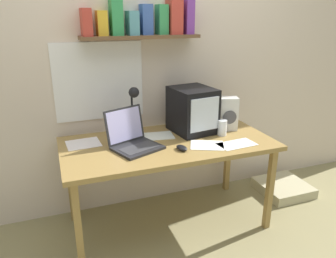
{
  "coord_description": "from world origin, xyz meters",
  "views": [
    {
      "loc": [
        -0.78,
        -2.13,
        1.62
      ],
      "look_at": [
        0.0,
        0.0,
        0.81
      ],
      "focal_mm": 35.0,
      "sensor_mm": 36.0,
      "label": 1
    }
  ],
  "objects": [
    {
      "name": "crt_monitor",
      "position": [
        0.26,
        0.15,
        0.89
      ],
      "size": [
        0.34,
        0.38,
        0.35
      ],
      "rotation": [
        0.0,
        0.0,
        0.14
      ],
      "color": "black",
      "rests_on": "corner_desk"
    },
    {
      "name": "juice_glass",
      "position": [
        0.45,
        -0.01,
        0.77
      ],
      "size": [
        0.07,
        0.07,
        0.12
      ],
      "color": "white",
      "rests_on": "corner_desk"
    },
    {
      "name": "floor_cushion",
      "position": [
        1.2,
        0.08,
        0.05
      ],
      "size": [
        0.44,
        0.44,
        0.09
      ],
      "color": "#C1B891",
      "rests_on": "ground_plane"
    },
    {
      "name": "ground_plane",
      "position": [
        0.0,
        0.0,
        0.0
      ],
      "size": [
        12.0,
        12.0,
        0.0
      ],
      "primitive_type": "plane",
      "color": "#92895D"
    },
    {
      "name": "printed_handout",
      "position": [
        0.45,
        -0.23,
        0.72
      ],
      "size": [
        0.29,
        0.18,
        0.0
      ],
      "rotation": [
        0.0,
        0.0,
        0.08
      ],
      "color": "white",
      "rests_on": "corner_desk"
    },
    {
      "name": "open_notebook",
      "position": [
        -0.6,
        0.17,
        0.72
      ],
      "size": [
        0.25,
        0.22,
        0.0
      ],
      "rotation": [
        0.0,
        0.0,
        0.06
      ],
      "color": "white",
      "rests_on": "corner_desk"
    },
    {
      "name": "loose_paper_near_monitor",
      "position": [
        0.24,
        -0.17,
        0.72
      ],
      "size": [
        0.29,
        0.27,
        0.0
      ],
      "rotation": [
        0.0,
        0.0,
        -0.43
      ],
      "color": "white",
      "rests_on": "corner_desk"
    },
    {
      "name": "space_heater",
      "position": [
        0.55,
        0.09,
        0.85
      ],
      "size": [
        0.17,
        0.14,
        0.27
      ],
      "rotation": [
        0.0,
        0.0,
        -0.26
      ],
      "color": "silver",
      "rests_on": "corner_desk"
    },
    {
      "name": "computer_mouse",
      "position": [
        0.04,
        -0.18,
        0.73
      ],
      "size": [
        0.08,
        0.11,
        0.03
      ],
      "rotation": [
        0.0,
        0.0,
        0.2
      ],
      "color": "black",
      "rests_on": "corner_desk"
    },
    {
      "name": "corner_desk",
      "position": [
        0.0,
        0.0,
        0.65
      ],
      "size": [
        1.56,
        0.77,
        0.71
      ],
      "color": "olive",
      "rests_on": "ground_plane"
    },
    {
      "name": "back_wall",
      "position": [
        -0.0,
        0.46,
        1.31
      ],
      "size": [
        5.6,
        0.24,
        2.6
      ],
      "color": "beige",
      "rests_on": "ground_plane"
    },
    {
      "name": "loose_paper_near_laptop",
      "position": [
        -0.05,
        0.14,
        0.72
      ],
      "size": [
        0.29,
        0.21,
        0.0
      ],
      "rotation": [
        0.0,
        0.0,
        -0.12
      ],
      "color": "silver",
      "rests_on": "corner_desk"
    },
    {
      "name": "desk_lamp",
      "position": [
        -0.2,
        0.23,
        0.94
      ],
      "size": [
        0.13,
        0.15,
        0.38
      ],
      "rotation": [
        0.0,
        0.0,
        0.15
      ],
      "color": "black",
      "rests_on": "corner_desk"
    },
    {
      "name": "laptop",
      "position": [
        -0.27,
        -0.0,
        0.78
      ],
      "size": [
        0.4,
        0.4,
        0.27
      ],
      "rotation": [
        0.0,
        0.0,
        0.38
      ],
      "color": "#232326",
      "rests_on": "corner_desk"
    }
  ]
}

